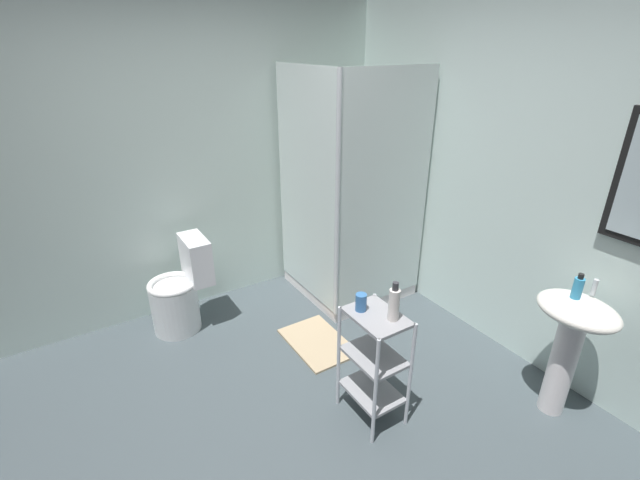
# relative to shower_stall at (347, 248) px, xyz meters

# --- Properties ---
(ground_plane) EXTENTS (4.20, 4.20, 0.02)m
(ground_plane) POSITION_rel_shower_stall_xyz_m (1.20, -1.22, -0.47)
(ground_plane) COLOR #454F54
(wall_back) EXTENTS (4.20, 0.14, 2.50)m
(wall_back) POSITION_rel_shower_stall_xyz_m (1.21, 0.63, 0.79)
(wall_back) COLOR silver
(wall_back) RESTS_ON ground_plane
(wall_left) EXTENTS (0.10, 4.20, 2.50)m
(wall_left) POSITION_rel_shower_stall_xyz_m (-0.65, -1.22, 0.79)
(wall_left) COLOR silver
(wall_left) RESTS_ON ground_plane
(shower_stall) EXTENTS (0.92, 0.92, 2.00)m
(shower_stall) POSITION_rel_shower_stall_xyz_m (0.00, 0.00, 0.00)
(shower_stall) COLOR white
(shower_stall) RESTS_ON ground_plane
(pedestal_sink) EXTENTS (0.46, 0.37, 0.81)m
(pedestal_sink) POSITION_rel_shower_stall_xyz_m (1.85, 0.30, 0.12)
(pedestal_sink) COLOR white
(pedestal_sink) RESTS_ON ground_plane
(sink_faucet) EXTENTS (0.03, 0.03, 0.10)m
(sink_faucet) POSITION_rel_shower_stall_xyz_m (1.85, 0.42, 0.40)
(sink_faucet) COLOR silver
(sink_faucet) RESTS_ON pedestal_sink
(toilet) EXTENTS (0.37, 0.49, 0.76)m
(toilet) POSITION_rel_shower_stall_xyz_m (-0.28, -1.43, -0.15)
(toilet) COLOR white
(toilet) RESTS_ON ground_plane
(storage_cart) EXTENTS (0.38, 0.28, 0.74)m
(storage_cart) POSITION_rel_shower_stall_xyz_m (1.27, -0.70, -0.03)
(storage_cart) COLOR silver
(storage_cart) RESTS_ON ground_plane
(hand_soap_bottle) EXTENTS (0.06, 0.06, 0.16)m
(hand_soap_bottle) POSITION_rel_shower_stall_xyz_m (1.82, 0.30, 0.41)
(hand_soap_bottle) COLOR #389ED1
(hand_soap_bottle) RESTS_ON pedestal_sink
(lotion_bottle_white) EXTENTS (0.06, 0.06, 0.24)m
(lotion_bottle_white) POSITION_rel_shower_stall_xyz_m (1.35, -0.65, 0.38)
(lotion_bottle_white) COLOR white
(lotion_bottle_white) RESTS_ON storage_cart
(rinse_cup) EXTENTS (0.06, 0.06, 0.10)m
(rinse_cup) POSITION_rel_shower_stall_xyz_m (1.18, -0.75, 0.33)
(rinse_cup) COLOR #3870B2
(rinse_cup) RESTS_ON storage_cart
(bath_mat) EXTENTS (0.60, 0.40, 0.02)m
(bath_mat) POSITION_rel_shower_stall_xyz_m (0.50, -0.62, -0.45)
(bath_mat) COLOR tan
(bath_mat) RESTS_ON ground_plane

